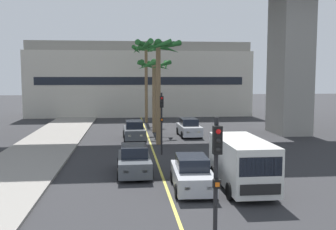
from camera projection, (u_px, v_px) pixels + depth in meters
sidewalk_left at (1, 184)px, 19.14m from camera, size 4.80×80.00×0.15m
lane_stripe_center at (153, 151)px, 27.90m from camera, size 0.14×56.00×0.01m
pier_building_backdrop at (140, 80)px, 53.81m from camera, size 29.41×8.04×9.74m
car_queue_front at (134, 131)px, 32.93m from camera, size 1.93×4.15×1.56m
car_queue_second at (192, 174)px, 18.38m from camera, size 1.95×4.16×1.56m
car_queue_third at (189, 128)px, 34.78m from camera, size 1.90×4.14×1.56m
car_queue_fourth at (134, 161)px, 21.27m from camera, size 1.87×4.12×1.56m
delivery_van at (242, 162)px, 18.35m from camera, size 2.16×5.25×2.36m
traffic_light_median_near at (216, 172)px, 10.61m from camera, size 0.24×0.37×4.20m
traffic_light_median_far at (162, 115)px, 26.25m from camera, size 0.24×0.37×4.20m
palm_tree_near_median at (154, 73)px, 36.64m from camera, size 3.29×3.40×6.92m
palm_tree_mid_median at (158, 58)px, 29.96m from camera, size 3.60×3.66×8.14m
palm_tree_far_median at (146, 58)px, 44.21m from camera, size 3.40×3.50×8.85m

